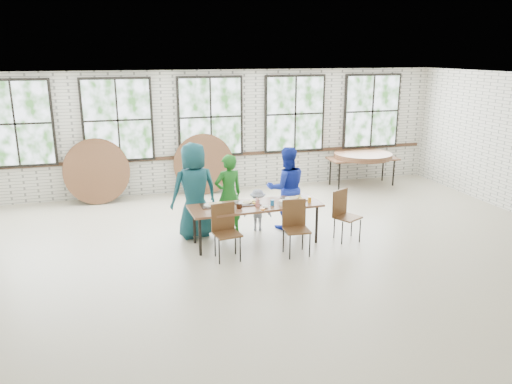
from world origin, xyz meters
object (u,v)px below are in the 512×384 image
dining_table (256,207)px  chair_near_left (225,226)px  storage_table (363,160)px  chair_near_right (295,222)px

dining_table → chair_near_left: (-0.68, -0.50, -0.13)m
storage_table → chair_near_left: bearing=-137.8°
chair_near_right → storage_table: bearing=53.4°
chair_near_left → storage_table: chair_near_left is taller
dining_table → storage_table: (3.84, 3.22, -0.00)m
dining_table → chair_near_right: (0.54, -0.63, -0.13)m
chair_near_right → storage_table: 5.07m
chair_near_right → storage_table: size_ratio=0.52×
chair_near_left → chair_near_right: same height
dining_table → chair_near_left: size_ratio=2.56×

